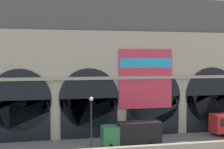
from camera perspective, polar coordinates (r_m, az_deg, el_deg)
The scene contains 4 objects.
ground_plane at distance 42.64m, azimuth 3.39°, elevation -12.33°, with size 200.00×200.00×0.00m, color slate.
station_building at distance 48.11m, azimuth 1.15°, elevation 1.01°, with size 48.64×4.72×20.01m.
box_truck_center at distance 41.78m, azimuth 3.53°, elevation -10.25°, with size 7.50×2.91×3.12m.
street_lamp_quayside at distance 36.50m, azimuth -3.68°, elevation -7.82°, with size 0.44×0.44×6.90m.
Camera 1 is at (-11.27, -39.58, 11.18)m, focal length 52.05 mm.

